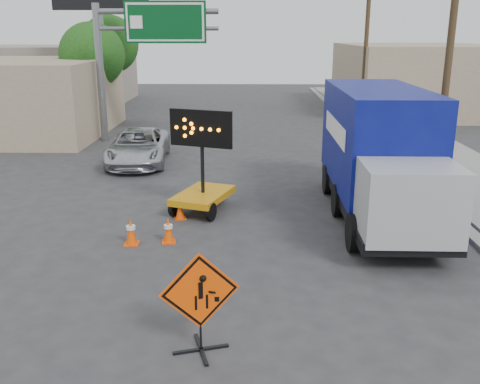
{
  "coord_description": "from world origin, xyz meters",
  "views": [
    {
      "loc": [
        1.05,
        -9.35,
        5.42
      ],
      "look_at": [
        0.81,
        3.84,
        1.47
      ],
      "focal_mm": 40.0,
      "sensor_mm": 36.0,
      "label": 1
    }
  ],
  "objects_px": {
    "construction_sign": "(200,301)",
    "box_truck": "(379,161)",
    "arrow_board": "(203,189)",
    "pickup_truck": "(138,147)"
  },
  "relations": [
    {
      "from": "construction_sign",
      "to": "pickup_truck",
      "type": "bearing_deg",
      "value": 89.35
    },
    {
      "from": "arrow_board",
      "to": "pickup_truck",
      "type": "relative_size",
      "value": 0.62
    },
    {
      "from": "construction_sign",
      "to": "pickup_truck",
      "type": "xyz_separation_m",
      "value": [
        -3.93,
        14.13,
        -0.26
      ]
    },
    {
      "from": "arrow_board",
      "to": "box_truck",
      "type": "xyz_separation_m",
      "value": [
        5.32,
        -0.44,
        1.03
      ]
    },
    {
      "from": "arrow_board",
      "to": "construction_sign",
      "type": "bearing_deg",
      "value": -65.7
    },
    {
      "from": "construction_sign",
      "to": "arrow_board",
      "type": "bearing_deg",
      "value": 78.35
    },
    {
      "from": "arrow_board",
      "to": "pickup_truck",
      "type": "xyz_separation_m",
      "value": [
        -3.31,
        6.37,
        0.01
      ]
    },
    {
      "from": "construction_sign",
      "to": "box_truck",
      "type": "xyz_separation_m",
      "value": [
        4.7,
        7.32,
        0.75
      ]
    },
    {
      "from": "construction_sign",
      "to": "arrow_board",
      "type": "relative_size",
      "value": 0.59
    },
    {
      "from": "construction_sign",
      "to": "box_truck",
      "type": "bearing_deg",
      "value": 41.1
    }
  ]
}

